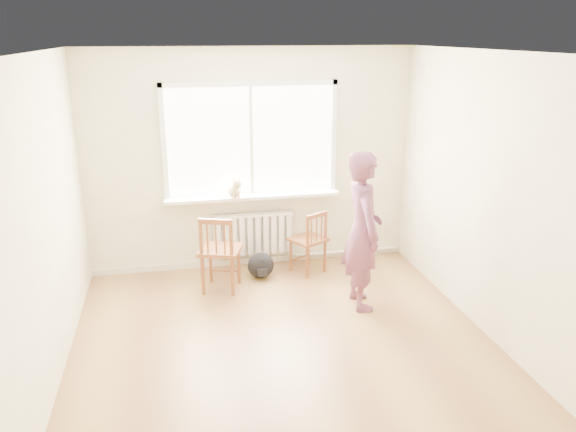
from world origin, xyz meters
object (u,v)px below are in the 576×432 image
person (363,231)px  backpack (261,265)px  chair_right (310,242)px  cat (234,188)px  chair_left (219,253)px

person → backpack: (-0.95, 0.91, -0.69)m
person → backpack: person is taller
chair_right → backpack: bearing=-25.7°
cat → person: bearing=-54.4°
chair_left → backpack: bearing=-134.8°
chair_right → backpack: chair_right is taller
chair_right → person: size_ratio=0.47×
chair_right → cat: 1.14m
chair_left → cat: size_ratio=2.15×
chair_left → person: person is taller
backpack → chair_left: bearing=-153.7°
chair_right → person: person is taller
chair_left → cat: cat is taller
chair_left → cat: 0.85m
person → cat: bearing=47.1°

